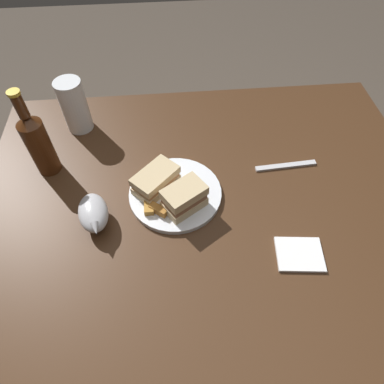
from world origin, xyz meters
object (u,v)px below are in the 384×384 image
at_px(napkin, 299,254).
at_px(fork, 286,166).
at_px(plate, 175,193).
at_px(sandwich_half_left, 156,180).
at_px(pint_glass, 75,108).
at_px(sandwich_half_right, 184,198).
at_px(gravy_boat, 93,213).
at_px(cider_bottle, 38,142).

xyz_separation_m(napkin, fork, (0.04, 0.28, -0.00)).
relative_size(plate, fork, 1.39).
xyz_separation_m(sandwich_half_left, fork, (0.38, 0.05, -0.04)).
distance_m(plate, pint_glass, 0.42).
distance_m(plate, sandwich_half_right, 0.07).
height_order(sandwich_half_right, gravy_boat, sandwich_half_right).
xyz_separation_m(sandwich_half_right, napkin, (0.26, -0.16, -0.05)).
bearing_deg(cider_bottle, sandwich_half_right, -25.61).
bearing_deg(sandwich_half_right, fork, 22.30).
height_order(pint_glass, cider_bottle, cider_bottle).
bearing_deg(plate, sandwich_half_right, -67.00).
bearing_deg(sandwich_half_left, fork, 8.14).
height_order(sandwich_half_left, cider_bottle, cider_bottle).
xyz_separation_m(cider_bottle, napkin, (0.64, -0.34, -0.10)).
bearing_deg(fork, napkin, 78.16).
height_order(pint_glass, fork, pint_glass).
relative_size(plate, sandwich_half_right, 1.99).
relative_size(plate, sandwich_half_left, 1.82).
xyz_separation_m(sandwich_half_left, pint_glass, (-0.24, 0.28, 0.03)).
bearing_deg(pint_glass, fork, -20.42).
distance_m(pint_glass, cider_bottle, 0.19).
xyz_separation_m(plate, pint_glass, (-0.29, 0.30, 0.07)).
relative_size(gravy_boat, napkin, 1.25).
relative_size(sandwich_half_right, gravy_boat, 0.91).
xyz_separation_m(pint_glass, fork, (0.61, -0.23, -0.07)).
height_order(sandwich_half_left, sandwich_half_right, sandwich_half_right).
distance_m(sandwich_half_right, gravy_boat, 0.23).
distance_m(plate, gravy_boat, 0.22).
bearing_deg(sandwich_half_right, cider_bottle, 154.39).
relative_size(pint_glass, cider_bottle, 0.63).
distance_m(plate, sandwich_half_left, 0.06).
distance_m(sandwich_half_left, cider_bottle, 0.33).
bearing_deg(sandwich_half_left, gravy_boat, -150.14).
height_order(sandwich_half_left, pint_glass, pint_glass).
bearing_deg(gravy_boat, cider_bottle, 126.79).
relative_size(pint_glass, fork, 0.93).
relative_size(plate, pint_glass, 1.49).
relative_size(napkin, fork, 0.61).
distance_m(sandwich_half_right, fork, 0.33).
bearing_deg(sandwich_half_right, pint_glass, 130.98).
bearing_deg(napkin, sandwich_half_right, 149.14).
xyz_separation_m(pint_glass, napkin, (0.57, -0.51, -0.07)).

